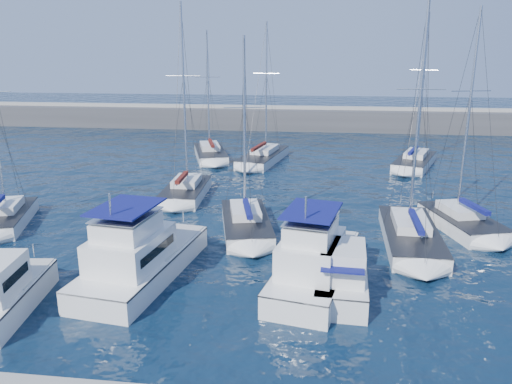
# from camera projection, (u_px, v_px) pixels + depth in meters

# --- Properties ---
(ground) EXTENTS (220.00, 220.00, 0.00)m
(ground) POSITION_uv_depth(u_px,v_px,m) (233.00, 276.00, 26.43)
(ground) COLOR black
(ground) RESTS_ON ground
(breakwater) EXTENTS (160.00, 6.00, 4.45)m
(breakwater) POSITION_uv_depth(u_px,v_px,m) (290.00, 122.00, 75.77)
(breakwater) COLOR #424244
(breakwater) RESTS_ON ground
(motor_yacht_port_outer) EXTENTS (3.38, 6.54, 3.20)m
(motor_yacht_port_outer) POSITION_uv_depth(u_px,v_px,m) (0.00, 295.00, 22.45)
(motor_yacht_port_outer) COLOR silver
(motor_yacht_port_outer) RESTS_ON ground
(motor_yacht_port_inner) EXTENTS (4.85, 10.14, 4.69)m
(motor_yacht_port_inner) POSITION_uv_depth(u_px,v_px,m) (139.00, 259.00, 25.80)
(motor_yacht_port_inner) COLOR white
(motor_yacht_port_inner) RESTS_ON ground
(motor_yacht_stbd_inner) EXTENTS (5.00, 9.77, 4.69)m
(motor_yacht_stbd_inner) POSITION_uv_depth(u_px,v_px,m) (314.00, 264.00, 25.21)
(motor_yacht_stbd_inner) COLOR white
(motor_yacht_stbd_inner) RESTS_ON ground
(motor_yacht_stbd_outer) EXTENTS (2.74, 5.87, 3.20)m
(motor_yacht_stbd_outer) POSITION_uv_depth(u_px,v_px,m) (342.00, 278.00, 24.08)
(motor_yacht_stbd_outer) COLOR silver
(motor_yacht_stbd_outer) RESTS_ON ground
(sailboat_mid_a) EXTENTS (5.04, 7.46, 14.29)m
(sailboat_mid_a) POSITION_uv_depth(u_px,v_px,m) (4.00, 218.00, 34.05)
(sailboat_mid_a) COLOR white
(sailboat_mid_a) RESTS_ON ground
(sailboat_mid_b) EXTENTS (3.38, 7.48, 15.42)m
(sailboat_mid_b) POSITION_uv_depth(u_px,v_px,m) (186.00, 191.00, 40.55)
(sailboat_mid_b) COLOR silver
(sailboat_mid_b) RESTS_ON ground
(sailboat_mid_c) EXTENTS (4.65, 8.48, 12.78)m
(sailboat_mid_c) POSITION_uv_depth(u_px,v_px,m) (246.00, 223.00, 33.04)
(sailboat_mid_c) COLOR white
(sailboat_mid_c) RESTS_ON ground
(sailboat_mid_d) EXTENTS (3.46, 9.27, 14.95)m
(sailboat_mid_d) POSITION_uv_depth(u_px,v_px,m) (410.00, 235.00, 30.86)
(sailboat_mid_d) COLOR silver
(sailboat_mid_d) RESTS_ON ground
(sailboat_mid_e) EXTENTS (4.81, 7.47, 14.49)m
(sailboat_mid_e) POSITION_uv_depth(u_px,v_px,m) (462.00, 221.00, 33.27)
(sailboat_mid_e) COLOR white
(sailboat_mid_e) RESTS_ON ground
(sailboat_back_a) EXTENTS (5.60, 9.53, 13.96)m
(sailboat_back_a) POSITION_uv_depth(u_px,v_px,m) (210.00, 153.00, 55.27)
(sailboat_back_a) COLOR white
(sailboat_back_a) RESTS_ON ground
(sailboat_back_b) EXTENTS (4.97, 10.27, 14.72)m
(sailboat_back_b) POSITION_uv_depth(u_px,v_px,m) (263.00, 157.00, 53.45)
(sailboat_back_b) COLOR silver
(sailboat_back_b) RESTS_ON ground
(sailboat_back_c) EXTENTS (5.94, 9.53, 15.46)m
(sailboat_back_c) POSITION_uv_depth(u_px,v_px,m) (415.00, 161.00, 51.25)
(sailboat_back_c) COLOR white
(sailboat_back_c) RESTS_ON ground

